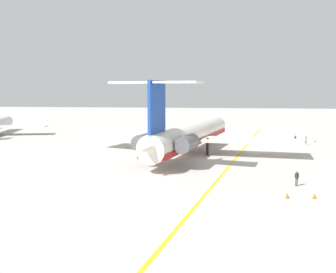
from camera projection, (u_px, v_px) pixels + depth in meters
ground at (259, 153)px, 63.49m from camera, size 314.01×314.01×0.00m
main_jetliner at (190, 135)px, 62.20m from camera, size 40.01×35.74×11.78m
ground_crew_near_nose at (297, 176)px, 41.77m from camera, size 0.28×0.44×1.73m
ground_crew_near_tail at (306, 139)px, 72.50m from camera, size 0.37×0.32×1.81m
ground_crew_portside at (295, 139)px, 73.81m from camera, size 0.31×0.36×1.75m
safety_cone_nose at (314, 196)px, 37.07m from camera, size 0.40×0.40×0.55m
safety_cone_wingtip at (287, 195)px, 37.23m from camera, size 0.40×0.40×0.55m
safety_cone_tail at (315, 141)px, 76.74m from camera, size 0.40×0.40×0.55m
taxiway_centreline at (239, 154)px, 62.70m from camera, size 85.60×17.38×0.01m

